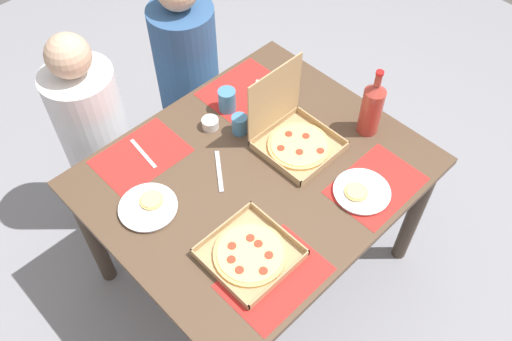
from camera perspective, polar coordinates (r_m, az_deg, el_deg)
ground_plane at (r=2.80m, az=0.00°, el=-9.86°), size 6.00×6.00×0.00m
dining_table at (r=2.24m, az=0.00°, el=-1.85°), size 1.27×1.07×0.77m
placemat_near_left at (r=1.89m, az=1.99°, el=-11.30°), size 0.36×0.26×0.00m
placemat_near_right at (r=2.16m, az=12.66°, el=-1.56°), size 0.36×0.26×0.00m
placemat_far_left at (r=2.25m, az=-12.14°, el=1.52°), size 0.36×0.26×0.00m
placemat_far_right at (r=2.48m, az=-1.51°, el=8.64°), size 0.36×0.26×0.00m
pizza_box_corner_right at (r=1.93m, az=-0.65°, el=-8.85°), size 0.30×0.30×0.04m
pizza_box_edge_far at (r=2.21m, az=4.01°, el=3.78°), size 0.30×0.30×0.33m
plate_far_right at (r=2.12m, az=11.12°, el=-2.24°), size 0.22×0.22×0.03m
plate_near_right at (r=2.08m, az=-11.36°, el=-3.81°), size 0.23×0.23×0.03m
soda_bottle at (r=2.25m, az=12.21°, el=6.58°), size 0.09×0.09×0.32m
cup_clear_right at (r=2.35m, az=-3.09°, el=7.48°), size 0.08×0.08×0.11m
cup_spare at (r=2.26m, az=-1.77°, el=4.92°), size 0.07×0.07×0.09m
condiment_bowl at (r=2.30m, az=-4.89°, el=5.03°), size 0.07×0.07×0.04m
fork_by_far_right at (r=2.25m, az=-11.90°, el=1.77°), size 0.04×0.19×0.00m
fork_by_near_right at (r=2.49m, az=2.05°, el=8.97°), size 0.09×0.18×0.00m
knife_by_far_left at (r=2.15m, az=-3.94°, el=-0.05°), size 0.14×0.18×0.00m
diner_left_seat at (r=2.70m, az=-16.38°, el=2.74°), size 0.32×0.32×1.15m
diner_right_seat at (r=2.87m, az=-7.11°, el=9.10°), size 0.32×0.32×1.19m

